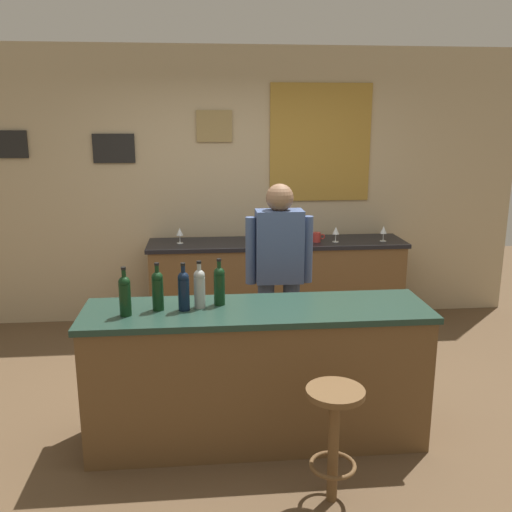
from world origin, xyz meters
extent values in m
plane|color=brown|center=(0.00, 0.00, 0.00)|extent=(10.00, 10.00, 0.00)
cube|color=tan|center=(0.00, 2.03, 1.40)|extent=(6.00, 0.06, 2.80)
cube|color=black|center=(-2.20, 1.99, 1.85)|extent=(0.35, 0.02, 0.27)
cube|color=black|center=(-1.20, 1.99, 1.80)|extent=(0.41, 0.02, 0.29)
cube|color=#997F4C|center=(-0.20, 1.99, 2.02)|extent=(0.36, 0.02, 0.31)
cube|color=#A87F33|center=(0.88, 1.99, 1.85)|extent=(1.04, 0.02, 1.18)
cube|color=brown|center=(0.00, -0.40, 0.44)|extent=(2.17, 0.57, 0.88)
cube|color=#1E382D|center=(0.00, -0.40, 0.90)|extent=(2.21, 0.60, 0.04)
cube|color=brown|center=(0.40, 1.65, 0.43)|extent=(2.51, 0.53, 0.86)
cube|color=black|center=(0.40, 1.65, 0.88)|extent=(2.57, 0.56, 0.04)
cylinder|color=#384766|center=(0.35, 0.38, 0.43)|extent=(0.13, 0.13, 0.86)
cylinder|color=#384766|center=(0.15, 0.38, 0.43)|extent=(0.13, 0.13, 0.86)
cube|color=#3F517A|center=(0.25, 0.38, 1.14)|extent=(0.36, 0.20, 0.56)
sphere|color=brown|center=(0.25, 0.38, 1.51)|extent=(0.21, 0.21, 0.21)
cylinder|color=#3F517A|center=(0.47, 0.38, 1.11)|extent=(0.08, 0.08, 0.52)
cylinder|color=#3F517A|center=(0.03, 0.38, 1.11)|extent=(0.08, 0.08, 0.52)
cylinder|color=brown|center=(0.36, -1.07, 0.32)|extent=(0.06, 0.06, 0.65)
torus|color=brown|center=(0.36, -1.07, 0.22)|extent=(0.26, 0.26, 0.02)
cylinder|color=brown|center=(0.36, -1.07, 0.66)|extent=(0.32, 0.32, 0.03)
cylinder|color=black|center=(-0.81, -0.46, 1.02)|extent=(0.07, 0.07, 0.20)
sphere|color=black|center=(-0.81, -0.46, 1.13)|extent=(0.07, 0.07, 0.07)
cylinder|color=black|center=(-0.81, -0.46, 1.17)|extent=(0.03, 0.03, 0.09)
cylinder|color=black|center=(-0.81, -0.46, 1.22)|extent=(0.03, 0.03, 0.02)
cylinder|color=black|center=(-0.62, -0.38, 1.02)|extent=(0.07, 0.07, 0.20)
sphere|color=black|center=(-0.62, -0.38, 1.13)|extent=(0.07, 0.07, 0.07)
cylinder|color=black|center=(-0.62, -0.38, 1.17)|extent=(0.03, 0.03, 0.09)
cylinder|color=black|center=(-0.62, -0.38, 1.22)|extent=(0.03, 0.03, 0.02)
cylinder|color=black|center=(-0.46, -0.40, 1.02)|extent=(0.07, 0.07, 0.20)
sphere|color=black|center=(-0.46, -0.40, 1.13)|extent=(0.07, 0.07, 0.07)
cylinder|color=black|center=(-0.46, -0.40, 1.17)|extent=(0.03, 0.03, 0.09)
cylinder|color=black|center=(-0.46, -0.40, 1.22)|extent=(0.03, 0.03, 0.02)
cylinder|color=#999E99|center=(-0.36, -0.36, 1.02)|extent=(0.07, 0.07, 0.20)
sphere|color=#999E99|center=(-0.36, -0.36, 1.13)|extent=(0.07, 0.07, 0.07)
cylinder|color=#999E99|center=(-0.36, -0.36, 1.17)|extent=(0.03, 0.03, 0.09)
cylinder|color=black|center=(-0.36, -0.36, 1.22)|extent=(0.03, 0.03, 0.02)
cylinder|color=black|center=(-0.24, -0.31, 1.02)|extent=(0.07, 0.07, 0.20)
sphere|color=black|center=(-0.24, -0.31, 1.13)|extent=(0.07, 0.07, 0.07)
cylinder|color=black|center=(-0.24, -0.31, 1.17)|extent=(0.03, 0.03, 0.09)
cylinder|color=black|center=(-0.24, -0.31, 1.22)|extent=(0.03, 0.03, 0.02)
cylinder|color=silver|center=(-0.56, 1.65, 0.90)|extent=(0.06, 0.06, 0.00)
cylinder|color=silver|center=(-0.56, 1.65, 0.94)|extent=(0.01, 0.01, 0.07)
cone|color=silver|center=(-0.56, 1.65, 1.02)|extent=(0.07, 0.07, 0.08)
cylinder|color=silver|center=(0.40, 1.59, 0.90)|extent=(0.06, 0.06, 0.00)
cylinder|color=silver|center=(0.40, 1.59, 0.94)|extent=(0.01, 0.01, 0.07)
cone|color=silver|center=(0.40, 1.59, 1.02)|extent=(0.07, 0.07, 0.08)
cylinder|color=silver|center=(0.97, 1.56, 0.90)|extent=(0.06, 0.06, 0.00)
cylinder|color=silver|center=(0.97, 1.56, 0.94)|extent=(0.01, 0.01, 0.07)
cone|color=silver|center=(0.97, 1.56, 1.02)|extent=(0.07, 0.07, 0.08)
cylinder|color=silver|center=(1.46, 1.56, 0.90)|extent=(0.06, 0.06, 0.00)
cylinder|color=silver|center=(1.46, 1.56, 0.94)|extent=(0.01, 0.01, 0.07)
cone|color=silver|center=(1.46, 1.56, 1.02)|extent=(0.07, 0.07, 0.08)
cylinder|color=#B2332D|center=(0.79, 1.59, 0.95)|extent=(0.08, 0.08, 0.09)
torus|color=#B2332D|center=(0.84, 1.59, 0.95)|extent=(0.06, 0.01, 0.06)
camera|label=1|loc=(-0.32, -3.75, 2.09)|focal=39.15mm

